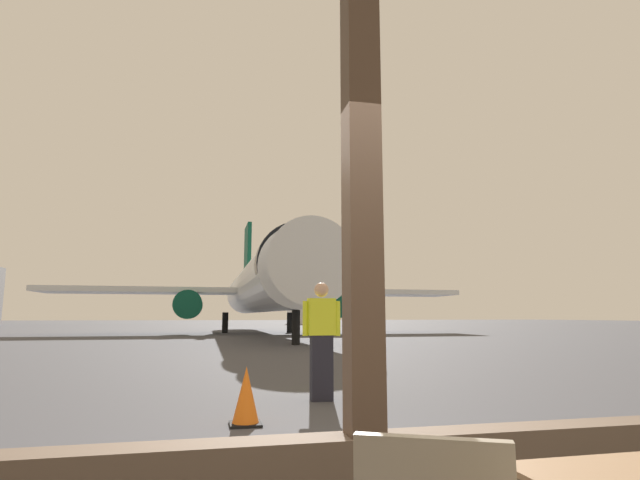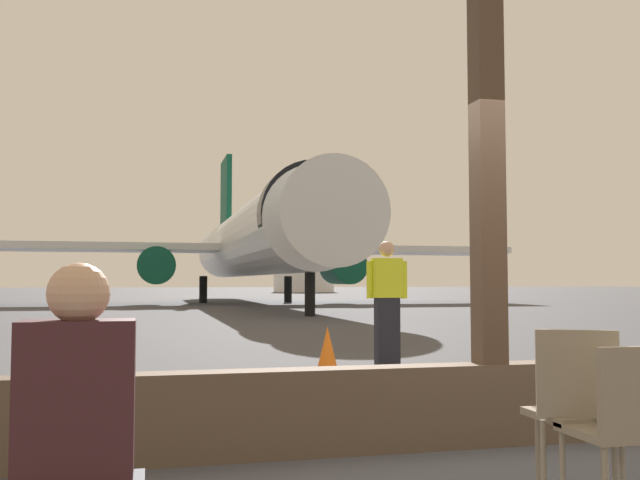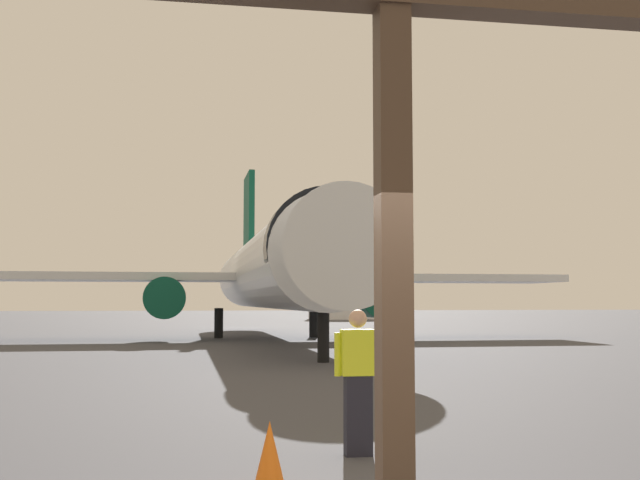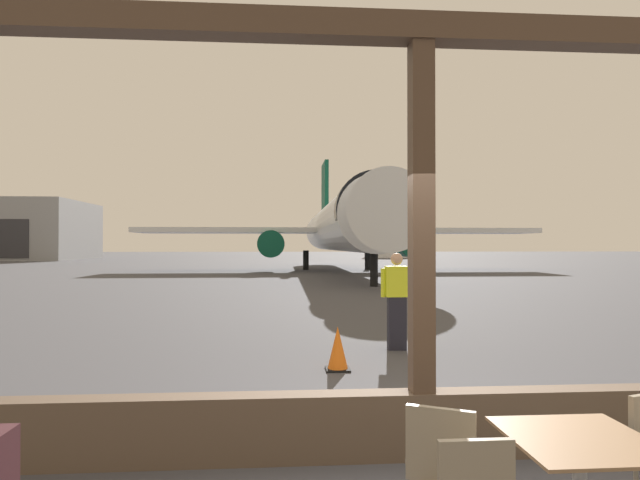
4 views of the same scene
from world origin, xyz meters
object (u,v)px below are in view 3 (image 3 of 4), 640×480
at_px(airplane, 274,270).
at_px(traffic_cone, 270,456).
at_px(ground_crew_worker, 358,379).
at_px(fuel_storage_tank, 342,298).

height_order(airplane, traffic_cone, airplane).
distance_m(airplane, ground_crew_worker, 27.36).
height_order(ground_crew_worker, fuel_storage_tank, fuel_storage_tank).
distance_m(airplane, traffic_cone, 28.96).
xyz_separation_m(traffic_cone, fuel_storage_tank, (15.42, 71.88, 1.83)).
relative_size(ground_crew_worker, fuel_storage_tank, 0.25).
xyz_separation_m(airplane, fuel_storage_tank, (12.09, 43.27, -1.12)).
bearing_deg(ground_crew_worker, airplane, 85.55).
height_order(traffic_cone, fuel_storage_tank, fuel_storage_tank).
xyz_separation_m(ground_crew_worker, fuel_storage_tank, (14.20, 70.44, 1.24)).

